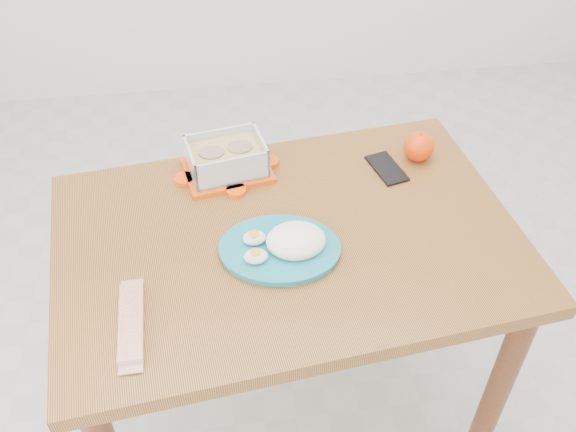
{
  "coord_description": "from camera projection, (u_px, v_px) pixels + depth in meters",
  "views": [
    {
      "loc": [
        -0.26,
        -1.2,
        1.79
      ],
      "look_at": [
        -0.12,
        -0.15,
        0.81
      ],
      "focal_mm": 40.0,
      "sensor_mm": 36.0,
      "label": 1
    }
  ],
  "objects": [
    {
      "name": "candy_bar",
      "position": [
        131.0,
        322.0,
        1.28
      ],
      "size": [
        0.05,
        0.2,
        0.02
      ],
      "primitive_type": "cube",
      "rotation": [
        0.0,
        0.0,
        1.6
      ],
      "color": "red",
      "rests_on": "dining_table"
    },
    {
      "name": "orange_fruit",
      "position": [
        419.0,
        147.0,
        1.66
      ],
      "size": [
        0.08,
        0.08,
        0.08
      ],
      "primitive_type": "sphere",
      "color": "#FF4605",
      "rests_on": "dining_table"
    },
    {
      "name": "rice_plate",
      "position": [
        285.0,
        244.0,
        1.42
      ],
      "size": [
        0.3,
        0.3,
        0.07
      ],
      "rotation": [
        0.0,
        0.0,
        -0.14
      ],
      "color": "teal",
      "rests_on": "dining_table"
    },
    {
      "name": "food_container",
      "position": [
        227.0,
        158.0,
        1.62
      ],
      "size": [
        0.24,
        0.2,
        0.09
      ],
      "rotation": [
        0.0,
        0.0,
        0.19
      ],
      "color": "#F54C07",
      "rests_on": "dining_table"
    },
    {
      "name": "ground",
      "position": [
        318.0,
        361.0,
        2.11
      ],
      "size": [
        3.5,
        3.5,
        0.0
      ],
      "primitive_type": "plane",
      "color": "#B7B7B2",
      "rests_on": "ground"
    },
    {
      "name": "smartphone",
      "position": [
        387.0,
        168.0,
        1.65
      ],
      "size": [
        0.09,
        0.14,
        0.01
      ],
      "primitive_type": "cube",
      "rotation": [
        0.0,
        0.0,
        0.25
      ],
      "color": "black",
      "rests_on": "dining_table"
    },
    {
      "name": "dining_table",
      "position": [
        288.0,
        269.0,
        1.56
      ],
      "size": [
        1.14,
        0.83,
        0.75
      ],
      "rotation": [
        0.0,
        0.0,
        0.12
      ],
      "color": "olive",
      "rests_on": "ground"
    }
  ]
}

